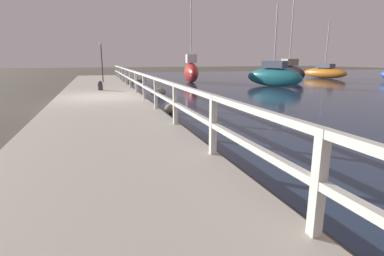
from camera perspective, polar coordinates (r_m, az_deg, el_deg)
ground_plane at (r=13.32m, az=-17.02°, el=4.45°), size 120.00×120.00×0.00m
dock_walkway at (r=13.30m, az=-17.06°, el=5.08°), size 3.56×36.00×0.30m
railing at (r=13.33m, az=-9.98°, el=9.02°), size 0.10×32.50×0.99m
boulder_near_dock at (r=10.39m, az=-3.95°, el=3.70°), size 0.47×0.42×0.35m
boulder_upstream at (r=25.65m, az=-10.50°, el=9.00°), size 0.43×0.39×0.33m
boulder_far_strip at (r=25.44m, az=-11.66°, el=8.96°), size 0.48×0.43×0.36m
boulder_water_edge at (r=15.34m, az=-6.07°, el=6.81°), size 0.57×0.51×0.43m
boulder_mid_strip at (r=17.57m, az=-7.42°, el=7.30°), size 0.37×0.33×0.28m
boulder_downstream at (r=23.87m, az=-9.46°, el=8.90°), size 0.60×0.54×0.45m
mooring_bollard at (r=16.11m, az=-17.07°, el=7.73°), size 0.25×0.25×0.47m
dock_lamp at (r=21.85m, az=-16.86°, el=13.07°), size 0.21×0.21×2.66m
sailboat_orange at (r=32.79m, az=23.94°, el=9.68°), size 2.30×4.92×5.46m
sailboat_red at (r=24.72m, az=-0.18°, el=10.79°), size 1.95×4.69×7.13m
sailboat_black at (r=27.49m, az=17.96°, el=10.06°), size 2.42×5.57×6.54m
sailboat_teal at (r=21.57m, az=15.27°, el=9.55°), size 2.60×4.36×5.36m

